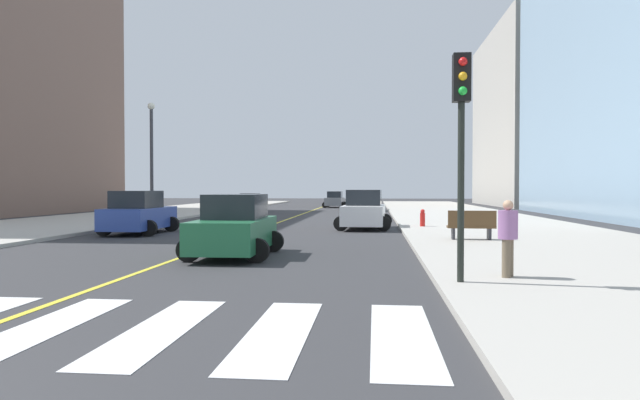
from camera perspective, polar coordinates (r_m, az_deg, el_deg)
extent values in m
cube|color=#B2ADA3|center=(24.80, 20.44, -3.58)|extent=(10.00, 120.00, 0.15)
cube|color=silver|center=(9.58, -26.50, -11.65)|extent=(0.90, 4.00, 0.01)
cube|color=silver|center=(8.78, -16.25, -12.76)|extent=(0.90, 4.00, 0.01)
cube|color=silver|center=(8.30, -4.30, -13.54)|extent=(0.90, 4.00, 0.01)
cube|color=silver|center=(8.19, 8.58, -13.76)|extent=(0.90, 4.00, 0.01)
cube|color=yellow|center=(44.34, -1.95, -1.51)|extent=(0.16, 80.00, 0.01)
cube|color=#B2ADA3|center=(73.41, 24.26, 7.79)|extent=(18.00, 24.00, 21.29)
cube|color=#2D479E|center=(26.89, -18.31, -1.79)|extent=(2.08, 4.51, 0.96)
cube|color=#1E2328|center=(26.62, -18.55, 0.05)|extent=(1.73, 2.26, 0.81)
cylinder|color=black|center=(27.82, -15.21, -2.44)|extent=(0.73, 0.24, 0.73)
cylinder|color=black|center=(28.60, -19.11, -2.36)|extent=(0.73, 0.24, 0.73)
cylinder|color=black|center=(25.23, -17.40, -2.82)|extent=(0.73, 0.24, 0.73)
cylinder|color=black|center=(26.10, -21.61, -2.72)|extent=(0.73, 0.24, 0.73)
cube|color=#236B42|center=(17.18, -8.95, -3.50)|extent=(2.02, 4.35, 0.93)
cube|color=#1E2328|center=(17.38, -8.76, -0.70)|extent=(1.68, 2.19, 0.78)
cylinder|color=black|center=(16.20, -13.52, -5.08)|extent=(0.70, 0.24, 0.70)
cylinder|color=black|center=(15.69, -6.56, -5.26)|extent=(0.70, 0.24, 0.70)
cylinder|color=black|center=(18.75, -10.94, -4.21)|extent=(0.70, 0.24, 0.70)
cylinder|color=black|center=(18.31, -4.90, -4.32)|extent=(0.70, 0.24, 0.70)
cube|color=slate|center=(60.24, 1.53, -0.17)|extent=(1.94, 4.04, 0.85)
cube|color=#1E2328|center=(60.46, 1.56, 0.57)|extent=(1.59, 2.04, 0.72)
cylinder|color=black|center=(59.13, 0.52, -0.51)|extent=(0.65, 0.23, 0.64)
cylinder|color=black|center=(58.92, 2.29, -0.52)|extent=(0.65, 0.23, 0.64)
cylinder|color=black|center=(61.58, 0.81, -0.44)|extent=(0.65, 0.23, 0.64)
cylinder|color=black|center=(61.38, 2.51, -0.45)|extent=(0.65, 0.23, 0.64)
cube|color=black|center=(49.15, -7.24, -0.54)|extent=(1.71, 3.74, 0.80)
cube|color=#1E2328|center=(48.92, -7.30, 0.29)|extent=(1.43, 1.87, 0.67)
cylinder|color=black|center=(50.11, -5.99, -0.86)|extent=(0.61, 0.20, 0.60)
cylinder|color=black|center=(50.48, -7.91, -0.85)|extent=(0.61, 0.20, 0.60)
cylinder|color=black|center=(47.85, -6.53, -0.96)|extent=(0.61, 0.20, 0.60)
cylinder|color=black|center=(48.23, -8.54, -0.94)|extent=(0.61, 0.20, 0.60)
cube|color=silver|center=(28.53, 4.61, -1.53)|extent=(2.28, 4.66, 0.98)
cube|color=#1E2328|center=(28.77, 4.64, 0.24)|extent=(1.84, 2.36, 0.83)
cylinder|color=black|center=(27.24, 2.19, -2.46)|extent=(0.75, 0.27, 0.74)
cylinder|color=black|center=(27.09, 6.63, -2.48)|extent=(0.75, 0.27, 0.74)
cylinder|color=black|center=(30.05, 2.77, -2.11)|extent=(0.75, 0.27, 0.74)
cylinder|color=black|center=(29.92, 6.80, -2.14)|extent=(0.75, 0.27, 0.74)
cube|color=#B7B7BC|center=(51.50, 4.96, -0.39)|extent=(1.96, 4.15, 0.88)
cube|color=#1E2328|center=(51.73, 4.96, 0.50)|extent=(1.62, 2.09, 0.74)
cylinder|color=black|center=(50.24, 3.89, -0.81)|extent=(0.67, 0.23, 0.66)
cylinder|color=black|center=(50.26, 6.05, -0.82)|extent=(0.67, 0.23, 0.66)
cylinder|color=black|center=(52.78, 3.91, -0.71)|extent=(0.67, 0.23, 0.66)
cylinder|color=black|center=(52.80, 5.97, -0.72)|extent=(0.67, 0.23, 0.66)
cylinder|color=black|center=(11.85, 14.47, 0.79)|extent=(0.14, 0.14, 3.78)
cube|color=black|center=(12.07, 14.53, 12.21)|extent=(0.36, 0.28, 1.00)
sphere|color=red|center=(11.96, 14.67, 13.78)|extent=(0.18, 0.18, 0.18)
sphere|color=orange|center=(11.90, 14.66, 12.37)|extent=(0.18, 0.18, 0.18)
sphere|color=green|center=(11.84, 14.65, 10.95)|extent=(0.18, 0.18, 0.18)
cube|color=brown|center=(21.86, 15.46, -2.73)|extent=(1.81, 0.61, 0.08)
cube|color=brown|center=(21.61, 15.56, -1.87)|extent=(1.80, 0.11, 0.60)
cube|color=#2D2D33|center=(21.80, 13.70, -3.41)|extent=(0.11, 0.48, 0.44)
cube|color=#2D2D33|center=(21.99, 17.20, -3.39)|extent=(0.11, 0.48, 0.44)
cylinder|color=brown|center=(12.81, 18.84, -5.78)|extent=(0.19, 0.19, 0.85)
cylinder|color=brown|center=(12.97, 19.09, -5.69)|extent=(0.19, 0.19, 0.85)
cylinder|color=#99669E|center=(12.82, 18.99, -2.45)|extent=(0.42, 0.42, 0.63)
sphere|color=tan|center=(12.80, 19.00, -0.52)|extent=(0.23, 0.23, 0.23)
cylinder|color=red|center=(28.81, 10.63, -2.02)|extent=(0.26, 0.26, 0.70)
sphere|color=red|center=(28.79, 10.64, -1.16)|extent=(0.22, 0.22, 0.22)
cylinder|color=#38383D|center=(35.32, -17.13, 3.55)|extent=(0.20, 0.20, 6.87)
sphere|color=silver|center=(35.65, -17.17, 9.32)|extent=(0.44, 0.44, 0.44)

